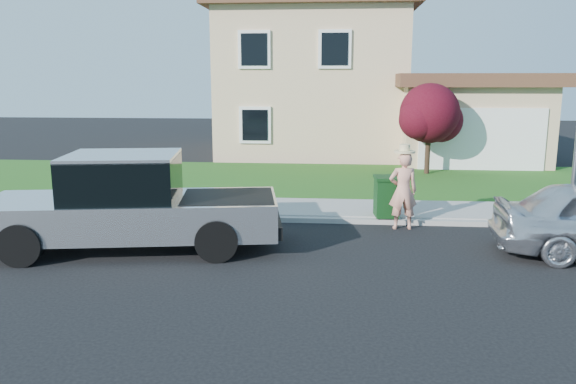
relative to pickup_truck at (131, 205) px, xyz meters
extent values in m
plane|color=black|center=(2.97, -0.38, -0.92)|extent=(80.00, 80.00, 0.00)
cube|color=gray|center=(3.97, 2.52, -0.86)|extent=(40.00, 0.20, 0.12)
cube|color=gray|center=(3.97, 3.62, -0.84)|extent=(40.00, 2.00, 0.15)
cube|color=#184A15|center=(3.97, 8.12, -0.87)|extent=(40.00, 7.00, 0.10)
cube|color=tan|center=(2.97, 16.62, 2.28)|extent=(8.00, 9.00, 6.40)
cube|color=tan|center=(9.47, 13.62, 0.68)|extent=(5.50, 6.00, 3.20)
cube|color=white|center=(9.47, 10.60, 0.33)|extent=(4.60, 0.12, 2.30)
cube|color=#4C2D1E|center=(2.97, 16.62, 5.68)|extent=(8.80, 9.80, 0.50)
cube|color=#4C2D1E|center=(9.47, 13.62, 2.48)|extent=(6.20, 6.80, 0.50)
cube|color=white|center=(0.77, 12.07, 3.68)|extent=(1.30, 0.10, 1.50)
cube|color=white|center=(3.97, 12.07, 3.68)|extent=(1.30, 0.10, 1.50)
cube|color=black|center=(0.77, 12.07, 0.68)|extent=(1.30, 0.10, 1.50)
cylinder|color=black|center=(-1.68, -1.22, -0.51)|extent=(0.85, 0.43, 0.81)
cylinder|color=black|center=(-1.98, 0.62, -0.51)|extent=(0.85, 0.43, 0.81)
cylinder|color=black|center=(1.89, -0.64, -0.51)|extent=(0.85, 0.43, 0.81)
cylinder|color=black|center=(1.58, 1.21, -0.51)|extent=(0.85, 0.43, 0.81)
cube|color=silver|center=(0.03, 0.00, -0.21)|extent=(6.05, 2.95, 0.73)
cube|color=black|center=(-0.12, -0.02, 0.56)|extent=(2.41, 2.21, 0.86)
cube|color=silver|center=(-0.12, -0.02, 1.01)|extent=(2.41, 2.21, 0.08)
cube|color=black|center=(1.94, 0.32, 0.13)|extent=(2.09, 2.00, 0.06)
cube|color=black|center=(2.92, 0.48, -0.41)|extent=(0.43, 1.93, 0.25)
cube|color=black|center=(-1.10, 0.93, 0.46)|extent=(0.16, 0.24, 0.18)
imported|color=tan|center=(5.67, 2.11, -0.02)|extent=(0.68, 0.48, 1.80)
cylinder|color=beige|center=(5.67, 2.11, 0.90)|extent=(0.48, 0.48, 0.05)
cylinder|color=beige|center=(5.67, 2.11, 0.98)|extent=(0.24, 0.24, 0.17)
cylinder|color=black|center=(7.37, 9.59, -0.08)|extent=(0.18, 0.18, 1.47)
sphere|color=#460F19|center=(7.37, 9.59, 1.34)|extent=(2.11, 2.11, 2.11)
sphere|color=#460F19|center=(7.82, 9.87, 1.06)|extent=(1.56, 1.56, 1.56)
sphere|color=#460F19|center=(7.00, 9.31, 1.16)|extent=(1.47, 1.47, 1.47)
cube|color=black|center=(5.35, 2.72, -0.31)|extent=(0.59, 0.67, 0.90)
cube|color=black|center=(5.35, 2.72, 0.17)|extent=(0.65, 0.73, 0.07)
camera|label=1|loc=(4.15, -10.74, 2.48)|focal=35.00mm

